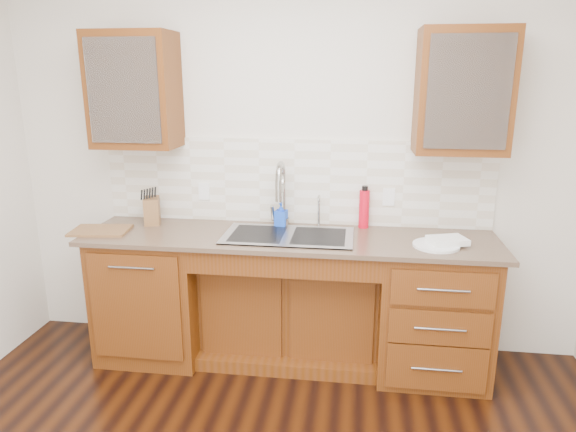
# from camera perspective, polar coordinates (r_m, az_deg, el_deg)

# --- Properties ---
(wall_back) EXTENTS (4.00, 0.10, 2.70)m
(wall_back) POSITION_cam_1_polar(r_m,az_deg,el_deg) (3.61, 0.86, 6.27)
(wall_back) COLOR silver
(wall_back) RESTS_ON ground
(base_cabinet_left) EXTENTS (0.70, 0.62, 0.88)m
(base_cabinet_left) POSITION_cam_1_polar(r_m,az_deg,el_deg) (3.77, -14.53, -8.29)
(base_cabinet_left) COLOR #593014
(base_cabinet_left) RESTS_ON ground
(base_cabinet_center) EXTENTS (1.20, 0.44, 0.70)m
(base_cabinet_center) POSITION_cam_1_polar(r_m,az_deg,el_deg) (3.66, 0.28, -10.10)
(base_cabinet_center) COLOR #593014
(base_cabinet_center) RESTS_ON ground
(base_cabinet_right) EXTENTS (0.70, 0.62, 0.88)m
(base_cabinet_right) POSITION_cam_1_polar(r_m,az_deg,el_deg) (3.55, 15.71, -9.92)
(base_cabinet_right) COLOR #593014
(base_cabinet_right) RESTS_ON ground
(countertop) EXTENTS (2.70, 0.65, 0.03)m
(countertop) POSITION_cam_1_polar(r_m,az_deg,el_deg) (3.36, 0.06, -2.44)
(countertop) COLOR #84705B
(countertop) RESTS_ON base_cabinet_left
(backsplash) EXTENTS (2.70, 0.02, 0.59)m
(backsplash) POSITION_cam_1_polar(r_m,az_deg,el_deg) (3.58, 0.73, 3.82)
(backsplash) COLOR beige
(backsplash) RESTS_ON wall_back
(sink) EXTENTS (0.84, 0.46, 0.19)m
(sink) POSITION_cam_1_polar(r_m,az_deg,el_deg) (3.36, 0.02, -3.65)
(sink) COLOR #9E9EA5
(sink) RESTS_ON countertop
(faucet) EXTENTS (0.04, 0.04, 0.40)m
(faucet) POSITION_cam_1_polar(r_m,az_deg,el_deg) (3.51, -0.60, 2.01)
(faucet) COLOR #999993
(faucet) RESTS_ON countertop
(filter_tap) EXTENTS (0.02, 0.02, 0.24)m
(filter_tap) POSITION_cam_1_polar(r_m,az_deg,el_deg) (3.52, 3.46, 0.65)
(filter_tap) COLOR #999993
(filter_tap) RESTS_ON countertop
(upper_cabinet_left) EXTENTS (0.55, 0.34, 0.75)m
(upper_cabinet_left) POSITION_cam_1_polar(r_m,az_deg,el_deg) (3.64, -16.68, 13.23)
(upper_cabinet_left) COLOR #593014
(upper_cabinet_left) RESTS_ON wall_back
(upper_cabinet_right) EXTENTS (0.55, 0.34, 0.75)m
(upper_cabinet_right) POSITION_cam_1_polar(r_m,az_deg,el_deg) (3.38, 18.85, 12.94)
(upper_cabinet_right) COLOR #593014
(upper_cabinet_right) RESTS_ON wall_back
(outlet_left) EXTENTS (0.08, 0.01, 0.12)m
(outlet_left) POSITION_cam_1_polar(r_m,az_deg,el_deg) (3.72, -9.30, 2.72)
(outlet_left) COLOR white
(outlet_left) RESTS_ON backsplash
(outlet_right) EXTENTS (0.08, 0.01, 0.12)m
(outlet_right) POSITION_cam_1_polar(r_m,az_deg,el_deg) (3.57, 11.13, 2.09)
(outlet_right) COLOR white
(outlet_right) RESTS_ON backsplash
(soap_bottle) EXTENTS (0.09, 0.09, 0.17)m
(soap_bottle) POSITION_cam_1_polar(r_m,az_deg,el_deg) (3.53, -0.77, 0.16)
(soap_bottle) COLOR blue
(soap_bottle) RESTS_ON countertop
(water_bottle) EXTENTS (0.08, 0.08, 0.26)m
(water_bottle) POSITION_cam_1_polar(r_m,az_deg,el_deg) (3.54, 8.45, 0.77)
(water_bottle) COLOR red
(water_bottle) RESTS_ON countertop
(plate) EXTENTS (0.37, 0.37, 0.02)m
(plate) POSITION_cam_1_polar(r_m,az_deg,el_deg) (3.27, 16.13, -3.14)
(plate) COLOR white
(plate) RESTS_ON countertop
(dish_towel) EXTENTS (0.26, 0.22, 0.04)m
(dish_towel) POSITION_cam_1_polar(r_m,az_deg,el_deg) (3.30, 17.30, -2.61)
(dish_towel) COLOR white
(dish_towel) RESTS_ON plate
(knife_block) EXTENTS (0.15, 0.19, 0.19)m
(knife_block) POSITION_cam_1_polar(r_m,az_deg,el_deg) (3.73, -14.88, 0.59)
(knife_block) COLOR #A55E2A
(knife_block) RESTS_ON countertop
(cutting_board) EXTENTS (0.40, 0.30, 0.02)m
(cutting_board) POSITION_cam_1_polar(r_m,az_deg,el_deg) (3.66, -20.11, -1.52)
(cutting_board) COLOR #A87250
(cutting_board) RESTS_ON countertop
(cup_left_a) EXTENTS (0.15, 0.15, 0.09)m
(cup_left_a) POSITION_cam_1_polar(r_m,az_deg,el_deg) (3.69, -18.32, 12.29)
(cup_left_a) COLOR white
(cup_left_a) RESTS_ON upper_cabinet_left
(cup_left_b) EXTENTS (0.13, 0.13, 0.10)m
(cup_left_b) POSITION_cam_1_polar(r_m,az_deg,el_deg) (3.59, -14.94, 12.53)
(cup_left_b) COLOR silver
(cup_left_b) RESTS_ON upper_cabinet_left
(cup_right_a) EXTENTS (0.17, 0.17, 0.10)m
(cup_right_a) POSITION_cam_1_polar(r_m,az_deg,el_deg) (3.37, 17.32, 12.22)
(cup_right_a) COLOR silver
(cup_right_a) RESTS_ON upper_cabinet_right
(cup_right_b) EXTENTS (0.14, 0.14, 0.10)m
(cup_right_b) POSITION_cam_1_polar(r_m,az_deg,el_deg) (3.40, 20.54, 11.94)
(cup_right_b) COLOR silver
(cup_right_b) RESTS_ON upper_cabinet_right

